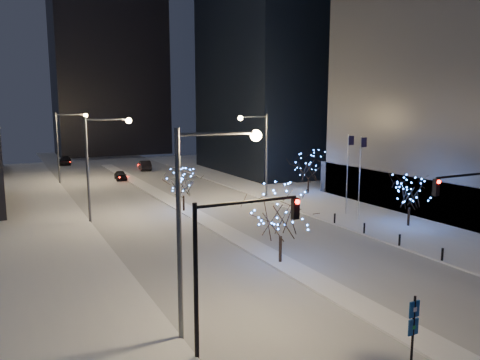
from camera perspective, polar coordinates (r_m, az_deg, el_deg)
ground at (r=26.88m, az=15.73°, el=-15.40°), size 160.00×160.00×0.00m
road at (r=56.47m, az=-9.08°, el=-2.24°), size 20.00×130.00×0.02m
median at (r=51.81m, az=-7.36°, el=-3.15°), size 2.00×80.00×0.15m
east_sidewalk at (r=50.63m, az=12.90°, el=-3.59°), size 10.00×90.00×0.15m
west_sidewalk at (r=39.39m, az=-21.88°, el=-7.67°), size 8.00×90.00×0.15m
horizon_block at (r=112.55m, az=-15.67°, el=13.87°), size 24.00×14.00×42.00m
street_lamp_w_near at (r=21.76m, az=-4.87°, el=-2.85°), size 4.40×0.56×10.00m
street_lamp_w_mid at (r=45.66m, az=-16.86°, el=3.06°), size 4.40×0.56×10.00m
street_lamp_w_far at (r=70.33m, az=-20.55°, el=4.86°), size 4.40×0.56×10.00m
street_lamp_east at (r=55.04m, az=2.45°, el=4.35°), size 3.90×0.56×10.00m
traffic_signal_west at (r=20.63m, az=-1.38°, el=-8.49°), size 5.26×0.43×7.00m
traffic_signal_east at (r=32.55m, az=26.55°, el=-2.91°), size 5.26×0.43×7.00m
flagpoles at (r=46.70m, az=13.72°, el=1.21°), size 1.35×2.60×8.00m
bollards at (r=40.18m, az=16.82°, el=-6.29°), size 0.16×12.16×0.90m
car_near at (r=71.74m, az=-14.35°, el=0.54°), size 2.02×4.14×1.36m
car_mid at (r=81.79m, az=-11.55°, el=1.76°), size 2.40×5.17×1.64m
car_far at (r=93.30m, az=-20.54°, el=2.21°), size 2.84×5.42×1.50m
holiday_tree_median_near at (r=32.46m, az=5.00°, el=-4.03°), size 5.51×5.51×5.50m
holiday_tree_median_far at (r=48.65m, az=-6.93°, el=-0.41°), size 4.53×4.53×4.43m
holiday_tree_plaza_near at (r=44.89m, az=20.03°, el=-1.27°), size 5.03×5.03×5.03m
holiday_tree_plaza_far at (r=58.39m, az=8.37°, el=1.55°), size 5.99×5.99×5.31m
wayfinding_sign at (r=21.88m, az=20.39°, el=-16.03°), size 0.55×0.11×3.11m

